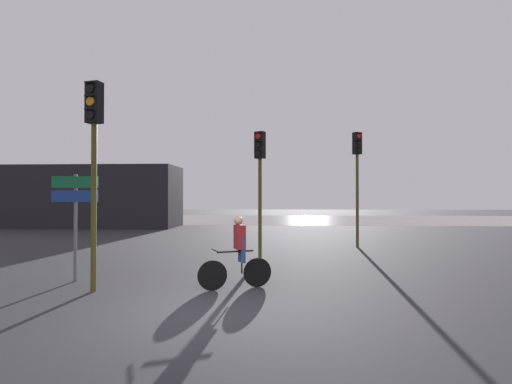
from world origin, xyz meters
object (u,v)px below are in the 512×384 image
distant_building (71,197)px  traffic_light_center (260,170)px  direction_sign_post (75,207)px  cyclist (238,252)px  traffic_light_far_right (357,168)px  traffic_light_near_left (94,146)px

distant_building → traffic_light_center: bearing=-44.5°
distant_building → direction_sign_post: (9.44, -17.45, -0.29)m
direction_sign_post → traffic_light_center: bearing=-143.7°
traffic_light_center → direction_sign_post: 5.94m
direction_sign_post → cyclist: direction_sign_post is taller
traffic_light_far_right → traffic_light_near_left: 10.89m
traffic_light_near_left → direction_sign_post: traffic_light_near_left is taller
traffic_light_center → traffic_light_near_left: bearing=81.1°
cyclist → traffic_light_far_right: bearing=-51.5°
traffic_light_far_right → traffic_light_near_left: traffic_light_far_right is taller
distant_building → direction_sign_post: bearing=-61.6°
traffic_light_center → direction_sign_post: traffic_light_center is taller
traffic_light_center → direction_sign_post: size_ratio=1.63×
distant_building → traffic_light_near_left: bearing=-60.6°
traffic_light_far_right → direction_sign_post: (-8.17, -7.16, -1.47)m
distant_building → traffic_light_far_right: size_ratio=3.14×
distant_building → cyclist: (13.47, -17.96, -1.27)m
traffic_light_far_right → traffic_light_center: traffic_light_far_right is taller
distant_building → direction_sign_post: size_ratio=5.69×
direction_sign_post → cyclist: (4.03, -0.51, -0.97)m
distant_building → traffic_light_near_left: 21.16m
traffic_light_far_right → traffic_light_center: bearing=14.6°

